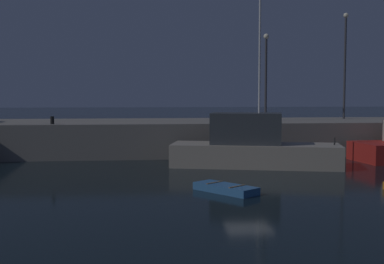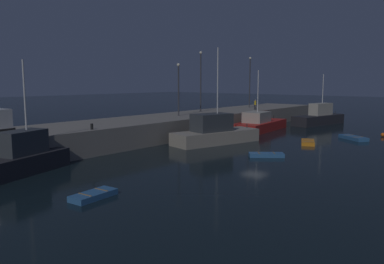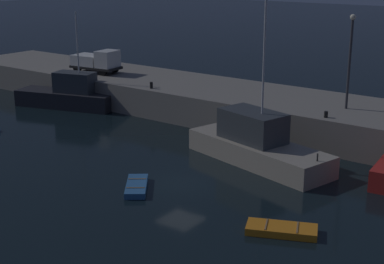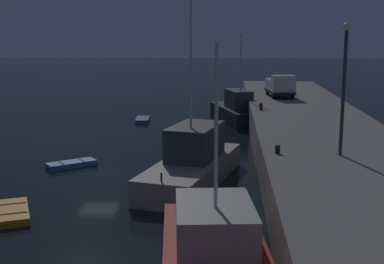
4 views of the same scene
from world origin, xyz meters
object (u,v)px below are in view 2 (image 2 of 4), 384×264
(fishing_boat_white, at_px, (15,160))
(rowboat_blue_far, at_px, (266,155))
(dinghy_red_small, at_px, (353,138))
(bollard_central, at_px, (197,116))
(fishing_trawler_red, at_px, (215,133))
(fishing_boat_blue, at_px, (319,117))
(lamp_post_west, at_px, (179,85))
(mooring_buoy_near, at_px, (383,135))
(lamp_post_central, at_px, (250,79))
(rowboat_white_mid, at_px, (93,195))
(lamp_post_east, at_px, (201,77))
(dockworker, at_px, (255,104))
(fishing_boat_orange, at_px, (259,124))
(dinghy_orange_near, at_px, (308,142))
(bollard_west, at_px, (92,127))

(fishing_boat_white, distance_m, rowboat_blue_far, 22.73)
(dinghy_red_small, height_order, bollard_central, bollard_central)
(fishing_trawler_red, bearing_deg, rowboat_blue_far, -110.92)
(fishing_boat_blue, bearing_deg, lamp_post_west, 157.56)
(rowboat_blue_far, distance_m, lamp_post_west, 19.56)
(mooring_buoy_near, distance_m, lamp_post_central, 25.59)
(rowboat_blue_far, bearing_deg, rowboat_white_mid, 174.28)
(fishing_boat_white, distance_m, lamp_post_east, 35.03)
(dockworker, bearing_deg, rowboat_white_mid, -162.97)
(rowboat_white_mid, relative_size, rowboat_blue_far, 0.93)
(fishing_boat_orange, height_order, dinghy_orange_near, fishing_boat_orange)
(dinghy_orange_near, bearing_deg, lamp_post_west, 102.29)
(dinghy_red_small, xyz_separation_m, lamp_post_east, (-3.13, 22.51, 7.81))
(fishing_boat_blue, xyz_separation_m, bollard_west, (-41.79, 6.87, 1.70))
(fishing_boat_blue, xyz_separation_m, rowboat_white_mid, (-50.43, -5.04, -1.05))
(dinghy_red_small, distance_m, bollard_west, 32.65)
(lamp_post_east, bearing_deg, fishing_trawler_red, -135.35)
(dinghy_red_small, bearing_deg, lamp_post_east, 97.91)
(dinghy_red_small, distance_m, rowboat_blue_far, 17.51)
(rowboat_white_mid, distance_m, dinghy_red_small, 36.77)
(fishing_boat_white, relative_size, lamp_post_west, 1.43)
(fishing_boat_white, xyz_separation_m, lamp_post_west, (25.77, 5.43, 5.68))
(dockworker, bearing_deg, dinghy_red_small, -108.59)
(dinghy_orange_near, bearing_deg, bollard_central, 105.75)
(fishing_trawler_red, xyz_separation_m, dockworker, (19.92, 6.11, 2.28))
(fishing_trawler_red, bearing_deg, fishing_boat_blue, -3.84)
(rowboat_blue_far, bearing_deg, dockworker, 32.67)
(rowboat_white_mid, bearing_deg, lamp_post_west, 30.91)
(fishing_trawler_red, relative_size, lamp_post_west, 1.62)
(dinghy_red_small, distance_m, mooring_buoy_near, 5.52)
(dinghy_orange_near, relative_size, rowboat_white_mid, 1.23)
(lamp_post_central, bearing_deg, dinghy_orange_near, -132.87)
(rowboat_white_mid, distance_m, bollard_central, 28.20)
(lamp_post_east, height_order, lamp_post_central, lamp_post_east)
(rowboat_white_mid, xyz_separation_m, rowboat_blue_far, (19.20, -1.92, -0.00))
(lamp_post_west, bearing_deg, rowboat_blue_far, -110.29)
(fishing_boat_white, relative_size, dinghy_red_small, 2.44)
(fishing_boat_white, distance_m, rowboat_white_mid, 9.93)
(fishing_boat_white, height_order, mooring_buoy_near, fishing_boat_white)
(bollard_west, bearing_deg, mooring_buoy_near, -30.36)
(fishing_boat_blue, height_order, dinghy_orange_near, fishing_boat_blue)
(lamp_post_west, bearing_deg, fishing_boat_orange, -31.18)
(fishing_boat_white, xyz_separation_m, dinghy_orange_near, (29.52, -11.81, -1.02))
(dinghy_red_small, bearing_deg, fishing_boat_blue, 35.65)
(dockworker, bearing_deg, rowboat_blue_far, -147.33)
(fishing_boat_blue, xyz_separation_m, lamp_post_west, (-24.86, 10.27, 5.66))
(fishing_trawler_red, height_order, bollard_central, fishing_trawler_red)
(fishing_boat_white, relative_size, fishing_boat_orange, 0.83)
(bollard_central, bearing_deg, dinghy_orange_near, -74.25)
(dinghy_orange_near, xyz_separation_m, lamp_post_west, (-3.76, 17.24, 6.71))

